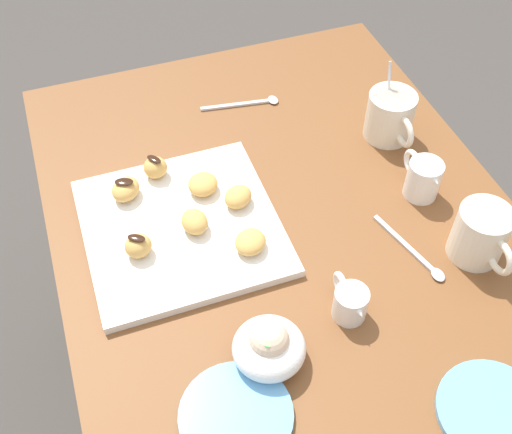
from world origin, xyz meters
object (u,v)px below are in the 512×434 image
at_px(beignet_1, 138,246).
at_px(beignet_2, 203,184).
at_px(ice_cream_bowl, 269,346).
at_px(beignet_6, 238,197).
at_px(chocolate_sauce_pitcher, 350,302).
at_px(dining_table, 286,272).
at_px(saucer_sky_left, 236,415).
at_px(coffee_mug_cream_right, 481,233).
at_px(coffee_mug_cream_left, 391,115).
at_px(cream_pitcher_white, 423,177).
at_px(beignet_0, 126,189).
at_px(saucer_sky_right, 493,412).
at_px(beignet_4, 155,168).
at_px(beignet_5, 250,242).
at_px(pastry_plate_square, 181,227).
at_px(beignet_3, 195,222).

distance_m(beignet_1, beignet_2, 0.17).
bearing_deg(ice_cream_bowl, beignet_6, 170.14).
bearing_deg(chocolate_sauce_pitcher, dining_table, -173.92).
bearing_deg(saucer_sky_left, coffee_mug_cream_right, 106.58).
bearing_deg(coffee_mug_cream_left, cream_pitcher_white, -6.08).
height_order(coffee_mug_cream_right, beignet_0, coffee_mug_cream_right).
relative_size(saucer_sky_left, saucer_sky_right, 1.02).
bearing_deg(beignet_4, coffee_mug_cream_left, 86.64).
xyz_separation_m(chocolate_sauce_pitcher, beignet_6, (-0.26, -0.09, 0.00)).
bearing_deg(ice_cream_bowl, beignet_5, 168.65).
relative_size(pastry_plate_square, beignet_2, 5.84).
relative_size(beignet_2, beignet_4, 1.30).
xyz_separation_m(coffee_mug_cream_left, beignet_4, (-0.03, -0.45, -0.02)).
xyz_separation_m(coffee_mug_cream_right, ice_cream_bowl, (0.07, -0.38, -0.02)).
xyz_separation_m(coffee_mug_cream_right, beignet_5, (-0.12, -0.35, -0.02)).
relative_size(saucer_sky_left, beignet_5, 2.86).
relative_size(pastry_plate_square, beignet_4, 7.59).
bearing_deg(beignet_4, beignet_5, 26.25).
bearing_deg(beignet_5, chocolate_sauce_pitcher, 32.96).
bearing_deg(beignet_5, dining_table, 112.96).
bearing_deg(beignet_2, beignet_6, 44.36).
bearing_deg(ice_cream_bowl, cream_pitcher_white, 120.78).
bearing_deg(beignet_6, pastry_plate_square, -83.21).
xyz_separation_m(chocolate_sauce_pitcher, saucer_sky_right, (0.21, 0.12, -0.03)).
relative_size(coffee_mug_cream_left, saucer_sky_right, 0.94).
bearing_deg(chocolate_sauce_pitcher, cream_pitcher_white, 129.61).
xyz_separation_m(cream_pitcher_white, beignet_6, (-0.07, -0.32, -0.01)).
bearing_deg(beignet_2, chocolate_sauce_pitcher, 24.28).
relative_size(coffee_mug_cream_right, ice_cream_bowl, 1.20).
distance_m(dining_table, cream_pitcher_white, 0.30).
xyz_separation_m(saucer_sky_left, beignet_5, (-0.26, 0.11, 0.03)).
distance_m(pastry_plate_square, beignet_5, 0.13).
bearing_deg(coffee_mug_cream_left, dining_table, -60.08).
bearing_deg(saucer_sky_right, coffee_mug_cream_left, 167.22).
bearing_deg(coffee_mug_cream_left, beignet_5, -61.66).
relative_size(coffee_mug_cream_left, beignet_4, 3.42).
distance_m(beignet_1, beignet_6, 0.19).
distance_m(saucer_sky_right, beignet_1, 0.57).
relative_size(chocolate_sauce_pitcher, beignet_3, 1.74).
bearing_deg(cream_pitcher_white, beignet_1, -92.27).
distance_m(pastry_plate_square, beignet_6, 0.11).
bearing_deg(beignet_1, saucer_sky_left, 11.46).
distance_m(chocolate_sauce_pitcher, saucer_sky_right, 0.24).
distance_m(coffee_mug_cream_left, beignet_4, 0.45).
xyz_separation_m(dining_table, cream_pitcher_white, (0.01, 0.25, 0.18)).
bearing_deg(coffee_mug_cream_left, coffee_mug_cream_right, -0.00).
bearing_deg(ice_cream_bowl, saucer_sky_left, -46.59).
bearing_deg(beignet_3, dining_table, 77.35).
distance_m(beignet_2, beignet_5, 0.15).
bearing_deg(saucer_sky_left, beignet_0, -172.78).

